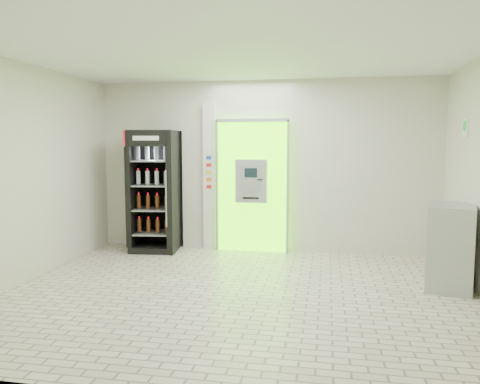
# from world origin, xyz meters

# --- Properties ---
(ground) EXTENTS (6.00, 6.00, 0.00)m
(ground) POSITION_xyz_m (0.00, 0.00, 0.00)
(ground) COLOR beige
(ground) RESTS_ON ground
(room_shell) EXTENTS (6.00, 6.00, 6.00)m
(room_shell) POSITION_xyz_m (0.00, 0.00, 1.84)
(room_shell) COLOR beige
(room_shell) RESTS_ON ground
(atm_assembly) EXTENTS (1.30, 0.24, 2.33)m
(atm_assembly) POSITION_xyz_m (-0.20, 2.41, 1.17)
(atm_assembly) COLOR #5AFF00
(atm_assembly) RESTS_ON ground
(pillar) EXTENTS (0.22, 0.11, 2.60)m
(pillar) POSITION_xyz_m (-0.98, 2.45, 1.30)
(pillar) COLOR silver
(pillar) RESTS_ON ground
(beverage_cooler) EXTENTS (0.87, 0.81, 2.13)m
(beverage_cooler) POSITION_xyz_m (-1.90, 2.14, 1.02)
(beverage_cooler) COLOR black
(beverage_cooler) RESTS_ON ground
(steel_cabinet) EXTENTS (0.76, 0.95, 1.11)m
(steel_cabinet) POSITION_xyz_m (2.71, 0.77, 0.55)
(steel_cabinet) COLOR #9FA1A6
(steel_cabinet) RESTS_ON ground
(exit_sign) EXTENTS (0.02, 0.22, 0.26)m
(exit_sign) POSITION_xyz_m (2.99, 1.40, 2.12)
(exit_sign) COLOR white
(exit_sign) RESTS_ON room_shell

